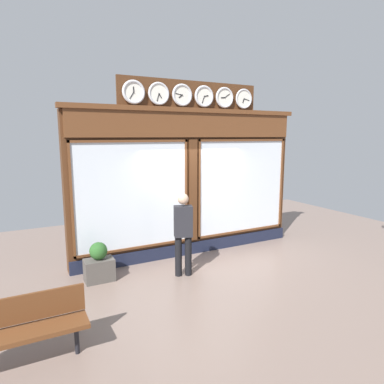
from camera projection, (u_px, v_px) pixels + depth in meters
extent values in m
plane|color=#7A665B|center=(269.00, 304.00, 5.71)|extent=(14.00, 14.00, 0.00)
cube|color=#4C2B16|center=(189.00, 185.00, 8.01)|extent=(5.64, 0.30, 3.32)
cube|color=#191E33|center=(192.00, 248.00, 8.11)|extent=(5.64, 0.08, 0.28)
cube|color=brown|center=(193.00, 125.00, 7.61)|extent=(5.52, 0.08, 0.55)
cube|color=brown|center=(192.00, 110.00, 7.58)|extent=(5.75, 0.20, 0.10)
cube|color=silver|center=(242.00, 186.00, 8.54)|extent=(2.47, 0.02, 2.27)
cube|color=brown|center=(244.00, 140.00, 8.33)|extent=(2.57, 0.04, 0.05)
cube|color=brown|center=(242.00, 231.00, 8.72)|extent=(2.57, 0.04, 0.05)
cube|color=brown|center=(281.00, 183.00, 9.10)|extent=(0.05, 0.04, 2.37)
cube|color=brown|center=(199.00, 190.00, 7.95)|extent=(0.05, 0.04, 2.37)
cube|color=silver|center=(133.00, 196.00, 7.23)|extent=(2.47, 0.02, 2.27)
cube|color=brown|center=(132.00, 141.00, 7.02)|extent=(2.57, 0.04, 0.05)
cube|color=brown|center=(135.00, 248.00, 7.40)|extent=(2.57, 0.04, 0.05)
cube|color=brown|center=(72.00, 201.00, 6.64)|extent=(0.05, 0.04, 2.37)
cube|color=brown|center=(186.00, 191.00, 7.79)|extent=(0.05, 0.04, 2.37)
cube|color=#4C2B16|center=(193.00, 191.00, 7.87)|extent=(0.20, 0.10, 2.37)
cube|color=#4C2B16|center=(192.00, 96.00, 7.56)|extent=(3.41, 0.06, 0.66)
cylinder|color=white|center=(244.00, 99.00, 8.12)|extent=(0.39, 0.02, 0.39)
torus|color=silver|center=(244.00, 99.00, 8.12)|extent=(0.47, 0.05, 0.47)
cube|color=black|center=(243.00, 101.00, 8.11)|extent=(0.05, 0.01, 0.11)
cube|color=black|center=(247.00, 100.00, 8.15)|extent=(0.16, 0.01, 0.05)
sphere|color=black|center=(244.00, 99.00, 8.11)|extent=(0.02, 0.02, 0.02)
cylinder|color=white|center=(224.00, 98.00, 7.87)|extent=(0.39, 0.02, 0.39)
torus|color=silver|center=(225.00, 98.00, 7.87)|extent=(0.48, 0.06, 0.48)
cube|color=black|center=(223.00, 98.00, 7.83)|extent=(0.11, 0.01, 0.03)
cube|color=black|center=(227.00, 96.00, 7.88)|extent=(0.14, 0.01, 0.10)
sphere|color=black|center=(225.00, 98.00, 7.85)|extent=(0.02, 0.02, 0.02)
cylinder|color=white|center=(204.00, 96.00, 7.62)|extent=(0.39, 0.02, 0.39)
torus|color=silver|center=(204.00, 96.00, 7.61)|extent=(0.48, 0.06, 0.48)
cube|color=black|center=(206.00, 96.00, 7.63)|extent=(0.11, 0.01, 0.04)
cube|color=black|center=(203.00, 100.00, 7.60)|extent=(0.07, 0.01, 0.16)
sphere|color=black|center=(204.00, 96.00, 7.60)|extent=(0.02, 0.02, 0.02)
cylinder|color=white|center=(182.00, 95.00, 7.37)|extent=(0.39, 0.02, 0.39)
torus|color=silver|center=(182.00, 95.00, 7.36)|extent=(0.48, 0.06, 0.48)
cube|color=black|center=(181.00, 96.00, 7.34)|extent=(0.10, 0.01, 0.08)
cube|color=black|center=(179.00, 94.00, 7.31)|extent=(0.16, 0.01, 0.04)
sphere|color=black|center=(182.00, 95.00, 7.35)|extent=(0.02, 0.02, 0.02)
cylinder|color=white|center=(159.00, 94.00, 7.11)|extent=(0.39, 0.02, 0.39)
torus|color=silver|center=(159.00, 94.00, 7.11)|extent=(0.48, 0.05, 0.48)
cube|color=black|center=(160.00, 96.00, 7.12)|extent=(0.07, 0.01, 0.10)
cube|color=black|center=(158.00, 97.00, 7.10)|extent=(0.06, 0.01, 0.16)
sphere|color=black|center=(159.00, 93.00, 7.10)|extent=(0.02, 0.02, 0.02)
cylinder|color=white|center=(134.00, 92.00, 6.86)|extent=(0.39, 0.02, 0.39)
torus|color=silver|center=(134.00, 92.00, 6.86)|extent=(0.49, 0.06, 0.49)
cube|color=black|center=(134.00, 89.00, 6.84)|extent=(0.02, 0.01, 0.11)
cube|color=black|center=(132.00, 95.00, 6.84)|extent=(0.10, 0.01, 0.14)
sphere|color=black|center=(134.00, 92.00, 6.85)|extent=(0.02, 0.02, 0.02)
cylinder|color=black|center=(178.00, 256.00, 6.80)|extent=(0.14, 0.14, 0.82)
cylinder|color=black|center=(188.00, 256.00, 6.83)|extent=(0.14, 0.14, 0.82)
cube|color=#232328|center=(183.00, 221.00, 6.69)|extent=(0.41, 0.32, 0.62)
sphere|color=tan|center=(183.00, 199.00, 6.62)|extent=(0.22, 0.22, 0.22)
cube|color=#4C4742|center=(99.00, 270.00, 6.58)|extent=(0.56, 0.36, 0.44)
sphere|color=#285623|center=(98.00, 251.00, 6.51)|extent=(0.34, 0.34, 0.34)
cube|color=#5B3319|center=(28.00, 333.00, 4.09)|extent=(1.40, 0.40, 0.06)
cube|color=#5B3319|center=(26.00, 308.00, 4.20)|extent=(1.40, 0.04, 0.36)
cylinder|color=black|center=(77.00, 337.00, 4.38)|extent=(0.06, 0.06, 0.45)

